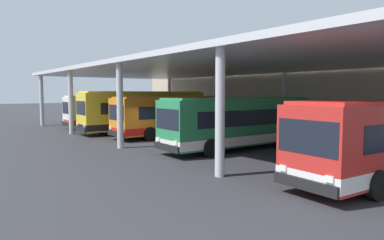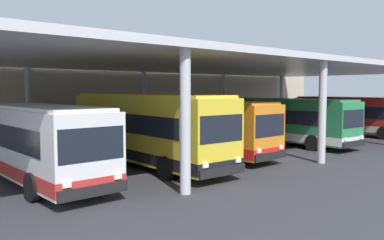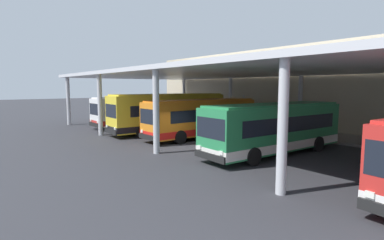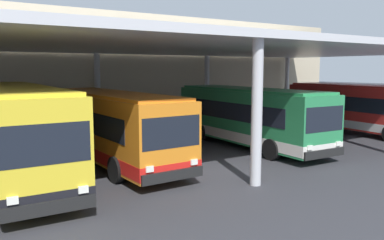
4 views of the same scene
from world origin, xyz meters
The scene contains 11 objects.
ground_plane centered at (0.00, 0.00, 0.00)m, with size 200.00×200.00×0.00m, color #333338.
platform_kerb centered at (0.00, 11.75, 0.09)m, with size 42.00×4.50×0.18m, color gray.
station_building_facade centered at (0.00, 15.00, 4.16)m, with size 48.00×1.60×8.32m, color #C1B293.
canopy_shelter centered at (0.00, 5.50, 5.29)m, with size 40.00×17.00×5.55m.
bus_nearest_bay centered at (-12.61, 3.38, 1.66)m, with size 2.77×10.54×3.17m.
bus_second_bay centered at (-7.04, 3.20, 1.84)m, with size 3.01×11.41×3.57m.
bus_middle_bay centered at (-2.98, 3.79, 1.66)m, with size 2.87×10.58×3.17m.
bus_far_bay centered at (4.69, 3.25, 1.66)m, with size 3.03×10.63×3.17m.
bus_departing centered at (13.75, 2.66, 1.66)m, with size 3.33×10.69×3.17m.
bench_waiting centered at (-8.81, 11.82, 0.66)m, with size 1.80×0.45×0.92m.
banner_sign centered at (-4.83, 10.94, 1.98)m, with size 0.70×0.12×3.20m.
Camera 2 is at (-18.54, -13.43, 3.81)m, focal length 37.35 mm.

